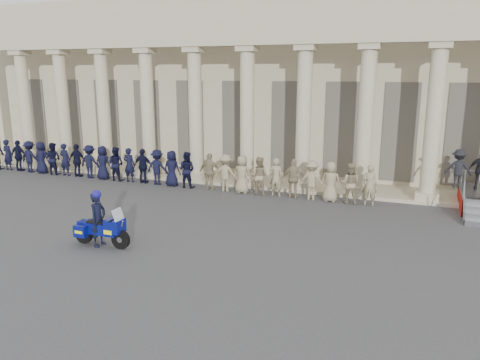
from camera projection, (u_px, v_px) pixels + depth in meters
name	position (u px, v px, depth m)	size (l,w,h in m)	color
ground	(195.00, 248.00, 14.08)	(90.00, 90.00, 0.00)	#3D3D3F
building	(310.00, 84.00, 26.44)	(40.00, 12.50, 9.00)	tan
officer_rank	(153.00, 167.00, 21.94)	(20.39, 0.63, 1.66)	black
motorcycle	(102.00, 229.00, 14.17)	(1.95, 0.79, 1.25)	black
rider	(98.00, 218.00, 14.13)	(0.40, 0.61, 1.75)	black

